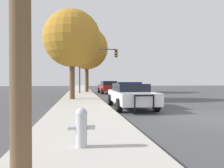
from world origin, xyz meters
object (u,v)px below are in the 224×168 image
at_px(police_car, 131,95).
at_px(fire_hydrant, 81,126).
at_px(car_background_midblock, 108,87).
at_px(car_background_oncoming, 123,86).
at_px(tree_sidewalk_mid, 87,48).
at_px(traffic_light, 95,61).
at_px(tree_sidewalk_near, 72,39).

distance_m(police_car, fire_hydrant, 7.68).
xyz_separation_m(car_background_midblock, car_background_oncoming, (3.65, 9.20, -0.09)).
bearing_deg(tree_sidewalk_mid, traffic_light, -73.34).
xyz_separation_m(fire_hydrant, car_background_midblock, (3.31, 20.73, 0.21)).
height_order(police_car, traffic_light, traffic_light).
xyz_separation_m(traffic_light, tree_sidewalk_near, (-2.30, -7.75, 0.90)).
height_order(police_car, car_background_midblock, car_background_midblock).
bearing_deg(tree_sidewalk_mid, car_background_midblock, -39.15).
bearing_deg(police_car, car_background_oncoming, -99.87).
bearing_deg(car_background_oncoming, fire_hydrant, 76.92).
height_order(fire_hydrant, car_background_midblock, car_background_midblock).
xyz_separation_m(car_background_oncoming, tree_sidewalk_mid, (-6.07, -7.24, 4.84)).
bearing_deg(car_background_midblock, tree_sidewalk_mid, 137.62).
height_order(police_car, tree_sidewalk_mid, tree_sidewalk_mid).
relative_size(fire_hydrant, tree_sidewalk_mid, 0.10).
relative_size(fire_hydrant, traffic_light, 0.16).
distance_m(car_background_midblock, tree_sidewalk_near, 10.22).
xyz_separation_m(fire_hydrant, tree_sidewalk_near, (-0.56, 12.10, 4.09)).
height_order(fire_hydrant, car_background_oncoming, car_background_oncoming).
distance_m(police_car, tree_sidewalk_near, 7.12).
distance_m(fire_hydrant, tree_sidewalk_mid, 23.25).
height_order(car_background_midblock, tree_sidewalk_mid, tree_sidewalk_mid).
xyz_separation_m(car_background_midblock, tree_sidewalk_mid, (-2.42, 1.97, 4.75)).
bearing_deg(tree_sidewalk_near, tree_sidewalk_mid, 82.20).
bearing_deg(car_background_oncoming, police_car, 79.53).
height_order(car_background_oncoming, tree_sidewalk_near, tree_sidewalk_near).
height_order(tree_sidewalk_near, tree_sidewalk_mid, tree_sidewalk_mid).
bearing_deg(car_background_midblock, car_background_oncoming, 65.12).
height_order(fire_hydrant, tree_sidewalk_near, tree_sidewalk_near).
bearing_deg(car_background_midblock, traffic_light, -153.88).
relative_size(traffic_light, tree_sidewalk_near, 0.76).
distance_m(police_car, car_background_midblock, 13.57).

